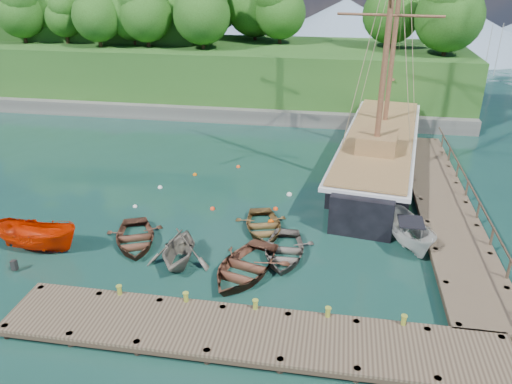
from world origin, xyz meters
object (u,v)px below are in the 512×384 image
at_px(rowboat_4, 263,231).
at_px(schooner, 378,155).
at_px(rowboat_3, 283,256).
at_px(motorboat_orange, 40,250).
at_px(cabin_boat_white, 408,245).
at_px(rowboat_2, 244,274).
at_px(rowboat_0, 135,244).
at_px(rowboat_1, 180,263).

xyz_separation_m(rowboat_4, schooner, (6.77, 10.47, 1.11)).
xyz_separation_m(rowboat_3, motorboat_orange, (-12.69, -1.51, 0.00)).
bearing_deg(cabin_boat_white, rowboat_2, -172.00).
distance_m(rowboat_4, schooner, 12.52).
relative_size(rowboat_3, cabin_boat_white, 0.96).
xyz_separation_m(rowboat_0, rowboat_3, (8.01, 0.06, 0.00)).
height_order(rowboat_3, rowboat_4, rowboat_3).
height_order(rowboat_0, rowboat_4, rowboat_0).
bearing_deg(rowboat_0, rowboat_2, -38.32).
height_order(rowboat_2, schooner, schooner).
bearing_deg(cabin_boat_white, rowboat_0, 170.26).
bearing_deg(rowboat_4, rowboat_3, -74.44).
xyz_separation_m(rowboat_1, schooner, (10.42, 14.38, 1.11)).
relative_size(rowboat_1, rowboat_2, 0.75).
bearing_deg(rowboat_2, schooner, 81.30).
height_order(rowboat_0, rowboat_3, rowboat_0).
xyz_separation_m(motorboat_orange, schooner, (18.03, 14.40, 1.11)).
distance_m(rowboat_0, cabin_boat_white, 14.61).
bearing_deg(schooner, cabin_boat_white, -75.93).
distance_m(rowboat_1, cabin_boat_white, 12.08).
xyz_separation_m(rowboat_2, cabin_boat_white, (8.13, 4.09, 0.00)).
distance_m(rowboat_0, rowboat_2, 6.56).
relative_size(rowboat_0, cabin_boat_white, 0.97).
height_order(rowboat_4, cabin_boat_white, cabin_boat_white).
bearing_deg(rowboat_3, rowboat_2, -134.04).
bearing_deg(rowboat_3, rowboat_4, 118.70).
height_order(rowboat_1, motorboat_orange, rowboat_1).
distance_m(rowboat_2, rowboat_3, 2.53).
relative_size(motorboat_orange, cabin_boat_white, 1.04).
relative_size(rowboat_1, rowboat_3, 0.86).
height_order(rowboat_3, schooner, schooner).
distance_m(rowboat_2, cabin_boat_white, 9.10).
bearing_deg(schooner, rowboat_2, -107.22).
relative_size(rowboat_1, motorboat_orange, 0.80).
bearing_deg(cabin_boat_white, rowboat_1, 179.12).
xyz_separation_m(rowboat_1, motorboat_orange, (-7.62, -0.02, 0.00)).
relative_size(rowboat_1, schooner, 0.14).
bearing_deg(schooner, rowboat_1, -117.65).
height_order(rowboat_2, rowboat_3, rowboat_2).
relative_size(motorboat_orange, schooner, 0.17).
bearing_deg(rowboat_1, motorboat_orange, 176.85).
bearing_deg(schooner, rowboat_4, -114.62).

